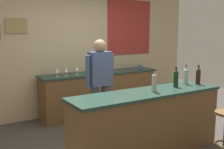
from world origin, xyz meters
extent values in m
plane|color=#423D38|center=(0.00, 0.00, 0.00)|extent=(10.00, 10.00, 0.00)
cube|color=tan|center=(0.00, 2.03, 1.40)|extent=(6.00, 0.06, 2.80)
cube|color=#997F4C|center=(-1.20, 1.99, 1.85)|extent=(0.39, 0.02, 0.28)
cube|color=maroon|center=(1.38, 1.99, 1.85)|extent=(1.20, 0.02, 1.26)
cube|color=brown|center=(0.00, -0.40, 0.44)|extent=(2.26, 0.57, 0.88)
cube|color=#1E382D|center=(0.00, -0.40, 0.90)|extent=(2.30, 0.60, 0.04)
cube|color=brown|center=(0.40, 1.65, 0.43)|extent=(2.56, 0.53, 0.86)
cube|color=#1E382D|center=(0.40, 1.65, 0.88)|extent=(2.62, 0.56, 0.04)
cylinder|color=#384766|center=(-0.11, 0.59, 0.43)|extent=(0.13, 0.13, 0.86)
cylinder|color=#384766|center=(-0.31, 0.59, 0.43)|extent=(0.13, 0.13, 0.86)
cube|color=#3F517A|center=(-0.21, 0.59, 1.14)|extent=(0.36, 0.20, 0.56)
sphere|color=#A87A5B|center=(-0.21, 0.59, 1.51)|extent=(0.21, 0.21, 0.21)
cylinder|color=#3F517A|center=(0.01, 0.59, 1.11)|extent=(0.08, 0.08, 0.52)
cylinder|color=#3F517A|center=(-0.43, 0.59, 1.11)|extent=(0.08, 0.08, 0.52)
cylinder|color=#999E99|center=(0.07, -0.45, 1.02)|extent=(0.07, 0.07, 0.20)
sphere|color=#999E99|center=(0.07, -0.45, 1.13)|extent=(0.07, 0.07, 0.07)
cylinder|color=#999E99|center=(0.07, -0.45, 1.17)|extent=(0.03, 0.03, 0.09)
cylinder|color=black|center=(0.07, -0.45, 1.22)|extent=(0.03, 0.03, 0.02)
cylinder|color=black|center=(0.55, -0.37, 1.02)|extent=(0.07, 0.07, 0.20)
sphere|color=black|center=(0.55, -0.37, 1.13)|extent=(0.07, 0.07, 0.07)
cylinder|color=black|center=(0.55, -0.37, 1.17)|extent=(0.03, 0.03, 0.09)
cylinder|color=black|center=(0.55, -0.37, 1.22)|extent=(0.03, 0.03, 0.02)
cylinder|color=#999E99|center=(0.84, -0.30, 1.02)|extent=(0.07, 0.07, 0.20)
sphere|color=#999E99|center=(0.84, -0.30, 1.13)|extent=(0.07, 0.07, 0.07)
cylinder|color=#999E99|center=(0.84, -0.30, 1.17)|extent=(0.03, 0.03, 0.09)
cylinder|color=black|center=(0.84, -0.30, 1.22)|extent=(0.03, 0.03, 0.02)
cylinder|color=black|center=(1.01, -0.40, 1.02)|extent=(0.07, 0.07, 0.20)
sphere|color=black|center=(1.01, -0.40, 1.13)|extent=(0.07, 0.07, 0.07)
cylinder|color=black|center=(1.01, -0.40, 1.17)|extent=(0.03, 0.03, 0.09)
cylinder|color=black|center=(1.01, -0.40, 1.22)|extent=(0.03, 0.03, 0.02)
cylinder|color=silver|center=(-0.59, 1.57, 0.90)|extent=(0.06, 0.06, 0.00)
cylinder|color=silver|center=(-0.59, 1.57, 0.94)|extent=(0.01, 0.01, 0.07)
cone|color=silver|center=(-0.59, 1.57, 1.02)|extent=(0.07, 0.07, 0.08)
cylinder|color=silver|center=(-0.41, 1.58, 0.90)|extent=(0.06, 0.06, 0.00)
cylinder|color=silver|center=(-0.41, 1.58, 0.94)|extent=(0.01, 0.01, 0.07)
cone|color=silver|center=(-0.41, 1.58, 1.02)|extent=(0.07, 0.07, 0.08)
cylinder|color=silver|center=(-0.16, 1.62, 0.90)|extent=(0.06, 0.06, 0.00)
cylinder|color=silver|center=(-0.16, 1.62, 0.94)|extent=(0.01, 0.01, 0.07)
cone|color=silver|center=(-0.16, 1.62, 1.02)|extent=(0.07, 0.07, 0.08)
cylinder|color=silver|center=(0.31, 1.69, 0.90)|extent=(0.06, 0.06, 0.00)
cylinder|color=silver|center=(0.31, 1.69, 0.94)|extent=(0.01, 0.01, 0.07)
cone|color=silver|center=(0.31, 1.69, 1.02)|extent=(0.07, 0.07, 0.08)
cylinder|color=#336699|center=(1.40, 1.59, 0.95)|extent=(0.08, 0.08, 0.09)
torus|color=#336699|center=(1.46, 1.59, 0.95)|extent=(0.06, 0.01, 0.06)
camera|label=1|loc=(-2.30, -3.16, 1.73)|focal=42.10mm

